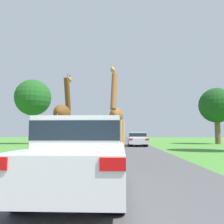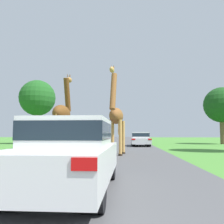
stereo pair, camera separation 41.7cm
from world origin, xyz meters
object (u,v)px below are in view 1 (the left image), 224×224
giraffe_companion (63,115)px  tree_left_edge (217,106)px  car_queue_right (137,139)px  car_lead_maroon (83,152)px  giraffe_near_road (116,116)px  car_queue_left (82,138)px  tree_centre_back (33,98)px

giraffe_companion → tree_left_edge: tree_left_edge is taller
car_queue_right → tree_left_edge: bearing=26.0°
tree_left_edge → car_lead_maroon: bearing=-117.5°
giraffe_near_road → car_queue_left: bearing=-65.4°
car_queue_right → tree_centre_back: bearing=162.9°
giraffe_companion → car_queue_left: giraffe_companion is taller
car_lead_maroon → car_queue_left: 19.60m
giraffe_companion → car_queue_left: (-1.05, 12.47, -1.34)m
giraffe_near_road → car_queue_right: size_ratio=1.04×
car_queue_left → tree_centre_back: (-6.29, 2.64, 4.57)m
giraffe_near_road → car_lead_maroon: bearing=92.4°
car_lead_maroon → tree_left_edge: size_ratio=0.67×
car_queue_right → car_queue_left: car_queue_left is taller
giraffe_companion → tree_left_edge: (14.14, 16.17, 2.35)m
giraffe_near_road → tree_left_edge: bearing=-122.3°
car_queue_left → tree_left_edge: (15.19, 3.70, 3.69)m
car_queue_left → tree_centre_back: 8.21m
giraffe_near_road → car_queue_left: (-3.71, 10.92, -1.44)m
giraffe_near_road → tree_centre_back: tree_centre_back is taller
giraffe_near_road → tree_centre_back: size_ratio=0.64×
giraffe_companion → tree_left_edge: bearing=49.7°
tree_left_edge → car_queue_right: bearing=-154.0°
tree_left_edge → tree_centre_back: size_ratio=0.88×
giraffe_companion → car_queue_left: size_ratio=1.07×
car_queue_left → car_lead_maroon: bearing=-80.6°
car_lead_maroon → tree_left_edge: tree_left_edge is taller
giraffe_companion → tree_left_edge: size_ratio=0.70×
giraffe_companion → car_lead_maroon: (2.15, -6.86, -1.31)m
car_lead_maroon → car_queue_left: bearing=99.4°
car_lead_maroon → car_queue_right: 18.48m
giraffe_near_road → car_queue_right: (1.85, 9.92, -1.50)m
giraffe_near_road → giraffe_companion: giraffe_near_road is taller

